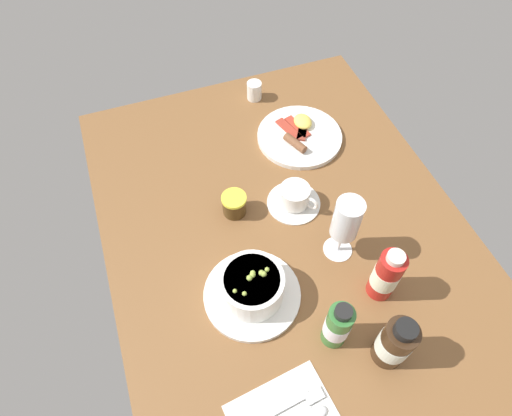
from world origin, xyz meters
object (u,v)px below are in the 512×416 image
object	(u,v)px
coffee_cup	(295,197)
creamer_jug	(254,91)
cutlery_setting	(285,415)
sauce_bottle_green	(337,326)
sauce_bottle_red	(386,275)
breakfast_plate	(299,135)
sauce_bottle_brown	(395,343)
porridge_bowl	(252,288)
wine_glass	(346,221)
jam_jar	(234,204)

from	to	relation	value
coffee_cup	creamer_jug	world-z (taller)	same
cutlery_setting	sauce_bottle_green	size ratio (longest dim) A/B	1.44
sauce_bottle_red	breakfast_plate	xyz separation A→B (cm)	(-47.79, 1.63, -6.18)
creamer_jug	breakfast_plate	xyz separation A→B (cm)	(19.50, 6.29, -1.87)
sauce_bottle_green	breakfast_plate	size ratio (longest dim) A/B	0.61
creamer_jug	sauce_bottle_green	size ratio (longest dim) A/B	0.42
breakfast_plate	creamer_jug	bearing A→B (deg)	-162.13
cutlery_setting	coffee_cup	world-z (taller)	coffee_cup
sauce_bottle_brown	sauce_bottle_green	bearing A→B (deg)	-128.35
creamer_jug	sauce_bottle_red	xyz separation A→B (cm)	(67.30, 4.66, 4.32)
porridge_bowl	coffee_cup	distance (cm)	26.50
sauce_bottle_green	creamer_jug	bearing A→B (deg)	172.87
sauce_bottle_green	coffee_cup	bearing A→B (deg)	170.83
creamer_jug	wine_glass	size ratio (longest dim) A/B	0.33
jam_jar	sauce_bottle_brown	xyz separation A→B (cm)	(43.06, 17.68, 3.86)
coffee_cup	breakfast_plate	bearing A→B (deg)	153.66
sauce_bottle_brown	sauce_bottle_green	xyz separation A→B (cm)	(-6.76, -8.55, -0.31)
cutlery_setting	coffee_cup	xyz separation A→B (cm)	(-43.96, 20.09, 2.33)
cutlery_setting	breakfast_plate	xyz separation A→B (cm)	(-64.25, 30.14, 0.70)
wine_glass	sauce_bottle_red	world-z (taller)	wine_glass
wine_glass	sauce_bottle_brown	size ratio (longest dim) A/B	1.19
porridge_bowl	creamer_jug	world-z (taller)	porridge_bowl
sauce_bottle_green	wine_glass	bearing A→B (deg)	151.37
cutlery_setting	wine_glass	bearing A→B (deg)	139.28
coffee_cup	creamer_jug	xyz separation A→B (cm)	(-39.79, 3.76, 0.23)
sauce_bottle_green	sauce_bottle_red	size ratio (longest dim) A/B	0.92
porridge_bowl	breakfast_plate	xyz separation A→B (cm)	(-39.78, 27.95, -3.08)
coffee_cup	jam_jar	world-z (taller)	coffee_cup
cutlery_setting	sauce_bottle_brown	bearing A→B (deg)	99.05
coffee_cup	sauce_bottle_green	xyz separation A→B (cm)	(33.50, -5.40, 3.87)
wine_glass	sauce_bottle_red	distance (cm)	13.59
jam_jar	sauce_bottle_green	size ratio (longest dim) A/B	0.42
creamer_jug	porridge_bowl	bearing A→B (deg)	-20.07
sauce_bottle_brown	wine_glass	bearing A→B (deg)	176.98
sauce_bottle_red	coffee_cup	bearing A→B (deg)	-162.98
sauce_bottle_red	jam_jar	bearing A→B (deg)	-142.86
coffee_cup	breakfast_plate	world-z (taller)	coffee_cup
porridge_bowl	sauce_bottle_green	world-z (taller)	sauce_bottle_green
jam_jar	sauce_bottle_brown	distance (cm)	46.71
cutlery_setting	jam_jar	bearing A→B (deg)	173.22
cutlery_setting	breakfast_plate	world-z (taller)	breakfast_plate
sauce_bottle_green	breakfast_plate	xyz separation A→B (cm)	(-53.79, 15.45, -5.51)
cutlery_setting	sauce_bottle_red	xyz separation A→B (cm)	(-16.45, 28.51, 6.88)
wine_glass	coffee_cup	bearing A→B (deg)	-163.92
breakfast_plate	jam_jar	bearing A→B (deg)	-54.58
coffee_cup	sauce_bottle_brown	bearing A→B (deg)	4.46
creamer_jug	jam_jar	size ratio (longest dim) A/B	0.99
sauce_bottle_green	porridge_bowl	bearing A→B (deg)	-138.26
porridge_bowl	sauce_bottle_red	bearing A→B (deg)	73.06
sauce_bottle_red	sauce_bottle_brown	bearing A→B (deg)	-22.48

